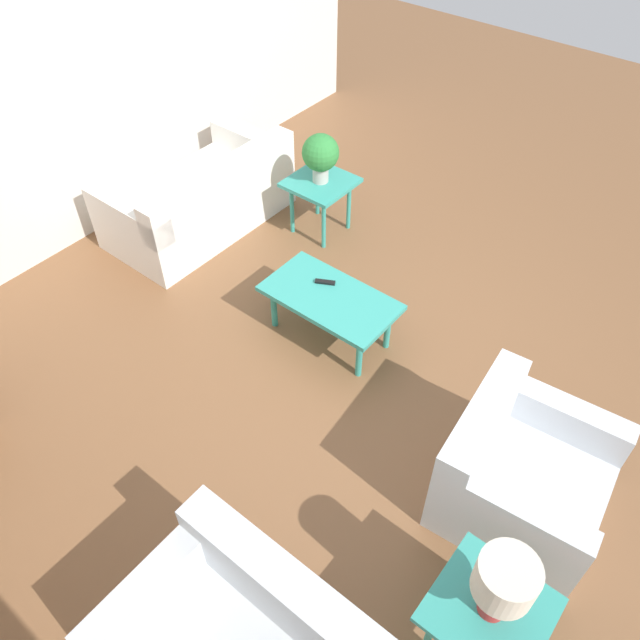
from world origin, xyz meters
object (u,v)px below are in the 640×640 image
object	(u,v)px
side_table_plant	(320,188)
side_table_lamp	(488,614)
coffee_table	(330,301)
sofa	(202,200)
table_lamp	(504,583)
potted_plant	(321,154)
armchair	(518,474)

from	to	relation	value
side_table_plant	side_table_lamp	bearing A→B (deg)	141.16
coffee_table	side_table_lamp	world-z (taller)	side_table_lamp
sofa	table_lamp	size ratio (longest dim) A/B	3.79
sofa	side_table_lamp	size ratio (longest dim) A/B	3.11
side_table_plant	potted_plant	size ratio (longest dim) A/B	1.24
coffee_table	side_table_lamp	bearing A→B (deg)	146.59
armchair	potted_plant	world-z (taller)	potted_plant
coffee_table	side_table_plant	bearing A→B (deg)	-48.30
coffee_table	side_table_plant	xyz separation A→B (m)	(0.95, -1.07, 0.09)
side_table_lamp	side_table_plant	bearing A→B (deg)	-38.84
armchair	side_table_lamp	bearing A→B (deg)	-170.40
armchair	table_lamp	size ratio (longest dim) A/B	2.25
armchair	side_table_lamp	world-z (taller)	armchair
side_table_lamp	sofa	bearing A→B (deg)	-24.21
sofa	side_table_plant	distance (m)	1.15
sofa	potted_plant	distance (m)	1.26
coffee_table	table_lamp	size ratio (longest dim) A/B	2.26
armchair	table_lamp	xyz separation A→B (m)	(-0.25, 0.94, 0.56)
side_table_lamp	potted_plant	xyz separation A→B (m)	(3.03, -2.44, 0.35)
sofa	potted_plant	world-z (taller)	potted_plant
potted_plant	side_table_lamp	bearing A→B (deg)	141.16
side_table_plant	side_table_lamp	world-z (taller)	same
side_table_plant	potted_plant	distance (m)	0.35
side_table_lamp	armchair	bearing A→B (deg)	-74.92
side_table_lamp	potted_plant	bearing A→B (deg)	-38.84
coffee_table	side_table_plant	distance (m)	1.43
side_table_plant	table_lamp	world-z (taller)	table_lamp
side_table_plant	side_table_lamp	size ratio (longest dim) A/B	1.00
coffee_table	table_lamp	world-z (taller)	table_lamp
sofa	side_table_lamp	bearing A→B (deg)	65.91
coffee_table	side_table_plant	size ratio (longest dim) A/B	1.85
armchair	table_lamp	bearing A→B (deg)	-170.40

